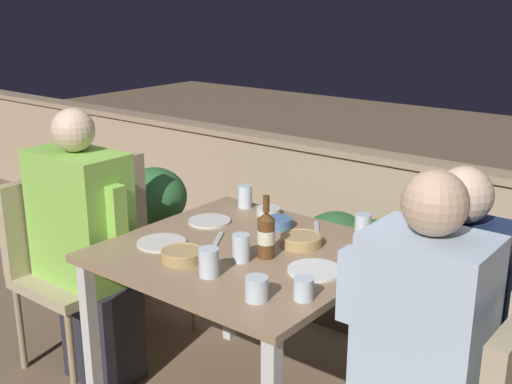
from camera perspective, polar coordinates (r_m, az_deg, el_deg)
parapet_wall at (r=3.84m, az=12.78°, el=-3.11°), size 9.00×0.18×0.85m
dining_table at (r=2.61m, az=-0.99°, el=-6.88°), size 1.02×0.97×0.76m
planter_hedge at (r=3.53m, az=9.62°, el=-6.52°), size 0.75×0.47×0.59m
chair_left_near at (r=3.19m, az=-16.90°, el=-5.24°), size 0.46×0.46×0.92m
person_green_blouse at (r=3.00m, az=-14.75°, el=-4.85°), size 0.52×0.26×1.27m
chair_left_far at (r=3.41m, az=-11.66°, el=-3.38°), size 0.46×0.46×0.92m
person_blue_shirt at (r=2.09m, az=13.55°, el=-14.74°), size 0.47×0.26×1.27m
chair_right_far at (r=2.37m, az=20.75°, el=-13.78°), size 0.46×0.46×0.92m
person_navy_jumper at (r=2.40m, az=16.10°, el=-11.53°), size 0.48×0.26×1.20m
beer_bottle at (r=2.46m, az=0.91°, el=-3.75°), size 0.07×0.07×0.25m
plate_0 at (r=2.38m, az=5.26°, el=-6.93°), size 0.20×0.20×0.01m
plate_1 at (r=2.87m, az=-4.16°, el=-2.58°), size 0.19×0.19×0.01m
plate_2 at (r=2.65m, az=-8.39°, el=-4.48°), size 0.20×0.20×0.01m
bowl_0 at (r=2.61m, az=4.04°, el=-4.24°), size 0.17×0.17×0.04m
bowl_1 at (r=2.97m, az=1.13°, el=-1.65°), size 0.11×0.11×0.03m
bowl_2 at (r=2.79m, az=2.04°, el=-2.70°), size 0.12×0.12×0.04m
bowl_3 at (r=2.47m, az=-6.55°, el=-5.52°), size 0.16×0.16×0.04m
glass_cup_0 at (r=2.44m, az=-1.34°, el=-4.99°), size 0.07×0.07×0.11m
glass_cup_1 at (r=3.05m, az=-0.99°, el=-0.40°), size 0.07×0.07×0.11m
glass_cup_2 at (r=2.14m, az=0.06°, el=-8.59°), size 0.08×0.08×0.08m
glass_cup_3 at (r=2.16m, az=4.25°, el=-8.58°), size 0.07×0.07×0.08m
glass_cup_4 at (r=2.66m, az=9.46°, el=-3.16°), size 0.07×0.07×0.12m
glass_cup_5 at (r=2.32m, az=-4.21°, el=-6.25°), size 0.07×0.07×0.11m
fork_0 at (r=2.79m, az=5.42°, el=-3.24°), size 0.11×0.15×0.01m
fork_1 at (r=2.66m, az=-3.46°, el=-4.26°), size 0.10×0.16×0.01m
potted_plant at (r=3.92m, az=-8.95°, el=-1.98°), size 0.39×0.39×0.75m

